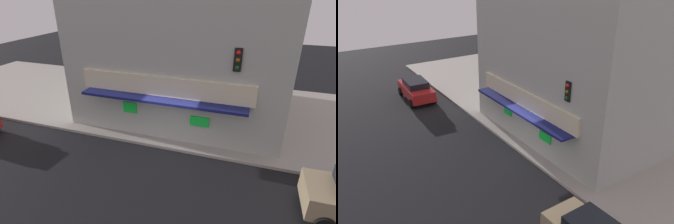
% 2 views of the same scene
% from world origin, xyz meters
% --- Properties ---
extents(ground_plane, '(59.22, 59.22, 0.00)m').
position_xyz_m(ground_plane, '(0.00, 0.00, 0.00)').
color(ground_plane, black).
extents(sidewalk, '(39.48, 10.27, 0.15)m').
position_xyz_m(sidewalk, '(0.00, 5.14, 0.07)').
color(sidewalk, '#A39E93').
rests_on(sidewalk, ground_plane).
extents(corner_building, '(10.78, 9.35, 8.73)m').
position_xyz_m(corner_building, '(-0.49, 4.97, 4.51)').
color(corner_building, '#ADB2A8').
rests_on(corner_building, sidewalk).
extents(traffic_light, '(0.32, 0.58, 4.91)m').
position_xyz_m(traffic_light, '(2.67, 0.94, 3.30)').
color(traffic_light, black).
rests_on(traffic_light, sidewalk).
extents(fire_hydrant, '(0.54, 0.30, 0.77)m').
position_xyz_m(fire_hydrant, '(-3.91, 1.14, 0.51)').
color(fire_hydrant, gold).
rests_on(fire_hydrant, sidewalk).
extents(trash_can, '(0.56, 0.56, 0.89)m').
position_xyz_m(trash_can, '(0.21, 1.88, 0.59)').
color(trash_can, '#2D2D2D').
rests_on(trash_can, sidewalk).
extents(pedestrian, '(0.42, 0.51, 1.75)m').
position_xyz_m(pedestrian, '(4.29, 1.91, 1.11)').
color(pedestrian, black).
rests_on(pedestrian, sidewalk).
extents(potted_plant_by_doorway, '(0.77, 0.77, 1.03)m').
position_xyz_m(potted_plant_by_doorway, '(2.90, 2.22, 0.75)').
color(potted_plant_by_doorway, brown).
rests_on(potted_plant_by_doorway, sidewalk).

